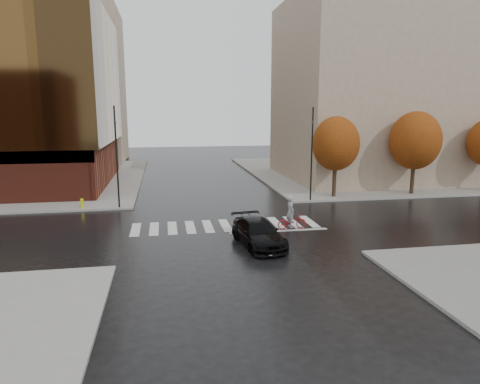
% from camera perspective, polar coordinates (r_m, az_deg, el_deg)
% --- Properties ---
extents(ground, '(120.00, 120.00, 0.00)m').
position_cam_1_polar(ground, '(26.45, -1.80, -4.76)').
color(ground, black).
rests_on(ground, ground).
extents(sidewalk_ne, '(30.00, 30.00, 0.15)m').
position_cam_1_polar(sidewalk_ne, '(52.85, 17.82, 2.69)').
color(sidewalk_ne, gray).
rests_on(sidewalk_ne, ground).
extents(crosswalk, '(12.00, 3.00, 0.01)m').
position_cam_1_polar(crosswalk, '(26.93, -1.95, -4.47)').
color(crosswalk, silver).
rests_on(crosswalk, ground).
extents(building_ne_tan, '(16.00, 16.00, 18.00)m').
position_cam_1_polar(building_ne_tan, '(47.03, 16.37, 12.92)').
color(building_ne_tan, gray).
rests_on(building_ne_tan, sidewalk_ne).
extents(building_nw_far, '(14.00, 12.00, 20.00)m').
position_cam_1_polar(building_nw_far, '(63.49, -21.89, 12.85)').
color(building_nw_far, gray).
rests_on(building_nw_far, sidewalk_nw).
extents(tree_ne_a, '(3.80, 3.80, 6.50)m').
position_cam_1_polar(tree_ne_a, '(35.45, 12.65, 6.30)').
color(tree_ne_a, black).
rests_on(tree_ne_a, sidewalk_ne).
extents(tree_ne_b, '(4.20, 4.20, 6.89)m').
position_cam_1_polar(tree_ne_b, '(38.68, 22.33, 6.35)').
color(tree_ne_b, black).
rests_on(tree_ne_b, sidewalk_ne).
extents(sedan, '(2.55, 4.98, 1.38)m').
position_cam_1_polar(sedan, '(22.89, 2.45, -5.46)').
color(sedan, black).
rests_on(sedan, ground).
extents(cyclist, '(1.85, 0.76, 2.05)m').
position_cam_1_polar(cyclist, '(26.14, 6.86, -3.44)').
color(cyclist, '#9F0E17').
rests_on(cyclist, ground).
extents(traffic_light_nw, '(0.20, 0.17, 7.28)m').
position_cam_1_polar(traffic_light_nw, '(31.81, -16.17, 5.34)').
color(traffic_light_nw, black).
rests_on(traffic_light_nw, sidewalk_nw).
extents(traffic_light_ne, '(0.20, 0.22, 7.20)m').
position_cam_1_polar(traffic_light_ne, '(33.58, 9.56, 5.79)').
color(traffic_light_ne, black).
rests_on(traffic_light_ne, sidewalk_ne).
extents(fire_hydrant, '(0.26, 0.26, 0.72)m').
position_cam_1_polar(fire_hydrant, '(32.93, -20.33, -1.34)').
color(fire_hydrant, '#C0C50B').
rests_on(fire_hydrant, sidewalk_nw).
extents(manhole, '(0.75, 0.75, 0.01)m').
position_cam_1_polar(manhole, '(24.65, 0.33, -5.92)').
color(manhole, '#4E371C').
rests_on(manhole, ground).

